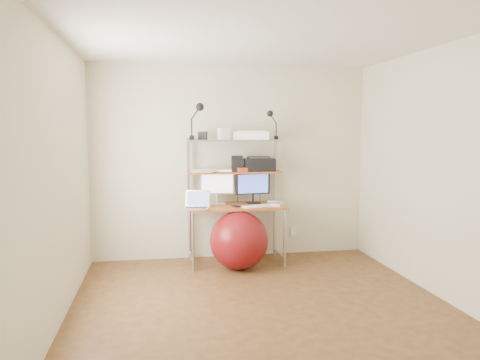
# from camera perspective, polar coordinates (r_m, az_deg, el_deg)

# --- Properties ---
(room) EXTENTS (3.60, 3.60, 3.60)m
(room) POSITION_cam_1_polar(r_m,az_deg,el_deg) (4.36, 2.65, 0.59)
(room) COLOR brown
(room) RESTS_ON ground
(computer_desk) EXTENTS (1.20, 0.60, 1.57)m
(computer_desk) POSITION_cam_1_polar(r_m,az_deg,el_deg) (5.86, -0.58, -0.89)
(computer_desk) COLOR #A94A20
(computer_desk) RESTS_ON ground
(desktop) EXTENTS (1.20, 0.60, 0.00)m
(desktop) POSITION_cam_1_polar(r_m,az_deg,el_deg) (5.83, -0.48, -3.07)
(desktop) COLOR #A94A20
(desktop) RESTS_ON computer_desk
(mid_shelf) EXTENTS (1.18, 0.34, 0.00)m
(mid_shelf) POSITION_cam_1_polar(r_m,az_deg,el_deg) (5.91, -0.69, 1.07)
(mid_shelf) COLOR #A94A20
(mid_shelf) RESTS_ON computer_desk
(top_shelf) EXTENTS (1.18, 0.34, 0.00)m
(top_shelf) POSITION_cam_1_polar(r_m,az_deg,el_deg) (5.89, -0.70, 4.95)
(top_shelf) COLOR #A2A2A7
(top_shelf) RESTS_ON computer_desk
(floor) EXTENTS (3.60, 3.60, 0.00)m
(floor) POSITION_cam_1_polar(r_m,az_deg,el_deg) (4.65, 2.58, -14.92)
(floor) COLOR brown
(floor) RESTS_ON ground
(wall_outlet) EXTENTS (0.08, 0.01, 0.12)m
(wall_outlet) POSITION_cam_1_polar(r_m,az_deg,el_deg) (6.43, 6.54, -6.23)
(wall_outlet) COLOR white
(wall_outlet) RESTS_ON room
(monitor_silver) EXTENTS (0.43, 0.16, 0.48)m
(monitor_silver) POSITION_cam_1_polar(r_m,az_deg,el_deg) (5.91, -2.82, -0.45)
(monitor_silver) COLOR silver
(monitor_silver) RESTS_ON desktop
(monitor_black) EXTENTS (0.45, 0.15, 0.45)m
(monitor_black) POSITION_cam_1_polar(r_m,az_deg,el_deg) (5.96, 1.59, -0.68)
(monitor_black) COLOR black
(monitor_black) RESTS_ON desktop
(laptop) EXTENTS (0.36, 0.32, 0.26)m
(laptop) POSITION_cam_1_polar(r_m,az_deg,el_deg) (5.62, -5.24, -2.99)
(laptop) COLOR silver
(laptop) RESTS_ON desktop
(keyboard) EXTENTS (0.48, 0.26, 0.01)m
(keyboard) POSITION_cam_1_polar(r_m,az_deg,el_deg) (5.73, 2.54, -3.17)
(keyboard) COLOR white
(keyboard) RESTS_ON desktop
(mouse) EXTENTS (0.10, 0.07, 0.03)m
(mouse) POSITION_cam_1_polar(r_m,az_deg,el_deg) (5.76, 4.39, -3.07)
(mouse) COLOR white
(mouse) RESTS_ON desktop
(mac_mini) EXTENTS (0.26, 0.26, 0.04)m
(mac_mini) POSITION_cam_1_polar(r_m,az_deg,el_deg) (6.04, 4.36, -2.59)
(mac_mini) COLOR silver
(mac_mini) RESTS_ON desktop
(phone) EXTENTS (0.10, 0.15, 0.01)m
(phone) POSITION_cam_1_polar(r_m,az_deg,el_deg) (5.71, -0.50, -3.21)
(phone) COLOR black
(phone) RESTS_ON desktop
(printer) EXTENTS (0.39, 0.27, 0.19)m
(printer) POSITION_cam_1_polar(r_m,az_deg,el_deg) (5.97, 2.30, 1.95)
(printer) COLOR black
(printer) RESTS_ON mid_shelf
(nas_cube) EXTENTS (0.15, 0.15, 0.20)m
(nas_cube) POSITION_cam_1_polar(r_m,az_deg,el_deg) (5.88, -0.37, 2.02)
(nas_cube) COLOR black
(nas_cube) RESTS_ON mid_shelf
(red_box) EXTENTS (0.21, 0.16, 0.05)m
(red_box) POSITION_cam_1_polar(r_m,az_deg,el_deg) (5.86, 0.54, 1.28)
(red_box) COLOR #C63F1F
(red_box) RESTS_ON mid_shelf
(scanner) EXTENTS (0.51, 0.42, 0.12)m
(scanner) POSITION_cam_1_polar(r_m,az_deg,el_deg) (5.92, 1.59, 5.49)
(scanner) COLOR white
(scanner) RESTS_ON top_shelf
(box_white) EXTENTS (0.15, 0.14, 0.15)m
(box_white) POSITION_cam_1_polar(r_m,az_deg,el_deg) (5.86, -2.01, 5.66)
(box_white) COLOR white
(box_white) RESTS_ON top_shelf
(box_grey) EXTENTS (0.13, 0.13, 0.10)m
(box_grey) POSITION_cam_1_polar(r_m,az_deg,el_deg) (5.88, -4.57, 5.42)
(box_grey) COLOR #2B2B2D
(box_grey) RESTS_ON top_shelf
(clip_lamp_left) EXTENTS (0.18, 0.10, 0.45)m
(clip_lamp_left) POSITION_cam_1_polar(r_m,az_deg,el_deg) (5.73, -5.12, 8.15)
(clip_lamp_left) COLOR black
(clip_lamp_left) RESTS_ON top_shelf
(clip_lamp_right) EXTENTS (0.15, 0.08, 0.37)m
(clip_lamp_right) POSITION_cam_1_polar(r_m,az_deg,el_deg) (5.94, 3.84, 7.51)
(clip_lamp_right) COLOR black
(clip_lamp_right) RESTS_ON top_shelf
(exercise_ball) EXTENTS (0.70, 0.70, 0.70)m
(exercise_ball) POSITION_cam_1_polar(r_m,az_deg,el_deg) (5.66, -0.12, -7.37)
(exercise_ball) COLOR maroon
(exercise_ball) RESTS_ON floor
(paper_stack) EXTENTS (0.38, 0.40, 0.02)m
(paper_stack) POSITION_cam_1_polar(r_m,az_deg,el_deg) (5.86, -4.36, 1.12)
(paper_stack) COLOR white
(paper_stack) RESTS_ON mid_shelf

